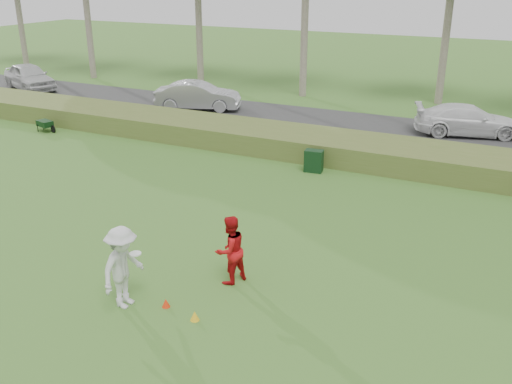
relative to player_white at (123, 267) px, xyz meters
The scene contains 12 objects.
ground 1.74m from the player_white, 44.38° to the left, with size 120.00×120.00×0.00m, color #336521.
reed_strip 13.04m from the player_white, 85.56° to the left, with size 80.00×3.00×0.90m, color #4A5E25.
park_road 18.04m from the player_white, 86.79° to the left, with size 80.00×6.00×0.06m, color #2D2D2D.
player_white is the anchor object (origin of this frame).
player_red 2.68m from the player_white, 50.26° to the left, with size 0.88×0.68×1.80m, color red.
cone_orange 1.32m from the player_white, 21.33° to the left, with size 0.19×0.19×0.21m, color red.
cone_yellow 2.02m from the player_white, ahead, with size 0.21×0.21×0.23m, color yellow.
utility_cabinet 10.95m from the player_white, 86.64° to the left, with size 0.70×0.44×0.88m, color black.
wheelbarrow 17.01m from the player_white, 140.97° to the left, with size 1.15×0.71×0.55m.
car_left 28.02m from the player_white, 140.49° to the left, with size 1.96×4.88×1.66m, color silver.
car_mid 19.85m from the player_white, 116.38° to the left, with size 1.64×4.70×1.55m, color #B8B8BC.
car_right 19.65m from the player_white, 74.07° to the left, with size 1.99×4.90×1.42m, color white.
Camera 1 is at (6.86, -10.10, 7.49)m, focal length 40.00 mm.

